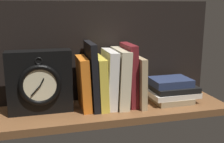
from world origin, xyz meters
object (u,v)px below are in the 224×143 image
book_white_catcher (109,79)px  book_cream_twain (120,78)px  book_black_skeptic (92,76)px  book_yellow_seinlanguage (100,82)px  book_stack_side (171,90)px  book_tan_shortstories (136,80)px  book_maroon_dawkins (129,75)px  framed_clock (40,82)px  book_orange_pandolfini (84,83)px

book_white_catcher → book_cream_twain: bearing=0.0°
book_black_skeptic → book_yellow_seinlanguage: bearing=0.0°
book_yellow_seinlanguage → book_cream_twain: (7.12, 0.00, 1.16)cm
book_black_skeptic → book_white_catcher: (6.17, 0.00, -1.49)cm
book_white_catcher → book_cream_twain: size_ratio=0.99×
book_stack_side → book_tan_shortstories: bearing=175.8°
book_white_catcher → book_maroon_dawkins: bearing=0.0°
book_yellow_seinlanguage → book_cream_twain: bearing=0.0°
book_black_skeptic → book_cream_twain: size_ratio=1.14×
book_white_catcher → book_maroon_dawkins: 7.28cm
framed_clock → book_yellow_seinlanguage: bearing=0.7°
framed_clock → book_stack_side: framed_clock is taller
book_white_catcher → framed_clock: (-23.34, -0.25, 0.44)cm
book_yellow_seinlanguage → book_maroon_dawkins: 10.79cm
book_yellow_seinlanguage → book_tan_shortstories: bearing=0.0°
book_yellow_seinlanguage → book_cream_twain: size_ratio=0.88×
book_yellow_seinlanguage → framed_clock: framed_clock is taller
book_white_catcher → book_stack_side: (23.43, -1.00, -5.70)cm
book_stack_side → book_orange_pandolfini: bearing=178.2°
book_stack_side → book_yellow_seinlanguage: bearing=177.9°
book_white_catcher → book_tan_shortstories: size_ratio=1.13×
book_black_skeptic → book_yellow_seinlanguage: size_ratio=1.29×
book_stack_side → book_maroon_dawkins: bearing=176.5°
book_maroon_dawkins → book_stack_side: size_ratio=1.22×
book_orange_pandolfini → book_stack_side: bearing=-1.8°
book_yellow_seinlanguage → book_tan_shortstories: book_yellow_seinlanguage is taller
book_yellow_seinlanguage → book_maroon_dawkins: (10.60, 0.00, 2.01)cm
book_orange_pandolfini → book_black_skeptic: 3.77cm
book_orange_pandolfini → book_tan_shortstories: (18.94, 0.00, -0.15)cm
book_black_skeptic → book_stack_side: size_ratio=1.27×
book_orange_pandolfini → book_stack_side: (32.46, -1.00, -4.73)cm
book_tan_shortstories → framed_clock: bearing=-179.6°
book_white_catcher → book_black_skeptic: bearing=180.0°
book_black_skeptic → book_stack_side: book_black_skeptic is taller
book_maroon_dawkins → framed_clock: (-30.56, -0.25, -0.54)cm
book_black_skeptic → book_yellow_seinlanguage: book_black_skeptic is taller
book_maroon_dawkins → book_stack_side: book_maroon_dawkins is taller
book_cream_twain → book_tan_shortstories: size_ratio=1.14×
book_yellow_seinlanguage → book_white_catcher: book_white_catcher is taller
book_white_catcher → book_stack_side: bearing=-2.4°
book_yellow_seinlanguage → book_maroon_dawkins: book_maroon_dawkins is taller
book_white_catcher → book_maroon_dawkins: book_maroon_dawkins is taller
book_tan_shortstories → book_maroon_dawkins: bearing=180.0°
book_cream_twain → book_stack_side: size_ratio=1.12×
book_yellow_seinlanguage → book_tan_shortstories: (13.30, 0.00, -0.10)cm
book_orange_pandolfini → book_cream_twain: bearing=0.0°
book_black_skeptic → book_maroon_dawkins: bearing=0.0°
book_black_skeptic → book_tan_shortstories: size_ratio=1.30×
book_black_skeptic → book_cream_twain: bearing=0.0°
book_maroon_dawkins → book_stack_side: bearing=-3.5°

